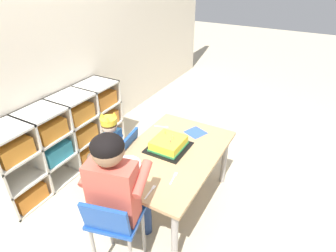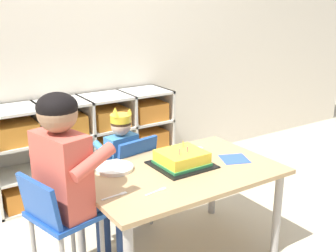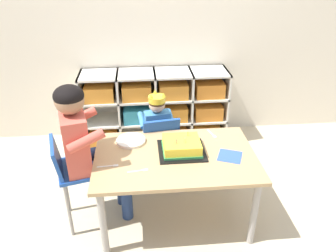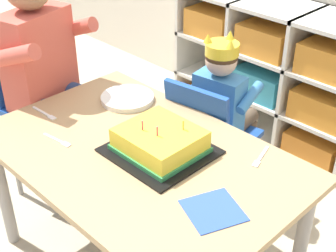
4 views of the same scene
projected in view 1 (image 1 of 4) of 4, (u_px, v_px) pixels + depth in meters
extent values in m
plane|color=beige|center=(171.00, 203.00, 2.57)|extent=(16.00, 16.00, 0.00)
cube|color=beige|center=(25.00, 19.00, 2.41)|extent=(6.88, 0.10, 2.94)
cube|color=silver|center=(51.00, 133.00, 2.89)|extent=(1.48, 0.01, 0.76)
cube|color=silver|center=(32.00, 157.00, 2.54)|extent=(0.02, 0.36, 0.76)
cube|color=silver|center=(63.00, 137.00, 2.81)|extent=(0.02, 0.36, 0.76)
cube|color=silver|center=(89.00, 121.00, 3.08)|extent=(0.02, 0.36, 0.76)
cube|color=silver|center=(110.00, 108.00, 3.36)|extent=(0.02, 0.36, 0.76)
cube|color=silver|center=(70.00, 167.00, 3.00)|extent=(1.48, 0.36, 0.02)
cube|color=silver|center=(65.00, 148.00, 2.88)|extent=(1.48, 0.36, 0.02)
cube|color=silver|center=(61.00, 127.00, 2.75)|extent=(1.48, 0.36, 0.02)
cube|color=silver|center=(55.00, 104.00, 2.62)|extent=(1.48, 0.36, 0.02)
cube|color=orange|center=(24.00, 193.00, 2.54)|extent=(0.28, 0.29, 0.15)
cube|color=orange|center=(82.00, 152.00, 3.09)|extent=(0.28, 0.29, 0.15)
cube|color=orange|center=(104.00, 136.00, 3.36)|extent=(0.28, 0.29, 0.15)
cube|color=teal|center=(51.00, 150.00, 2.69)|extent=(0.28, 0.29, 0.15)
cube|color=orange|center=(78.00, 133.00, 2.96)|extent=(0.28, 0.29, 0.15)
cube|color=orange|center=(101.00, 118.00, 3.23)|extent=(0.28, 0.29, 0.15)
cube|color=orange|center=(8.00, 149.00, 2.29)|extent=(0.28, 0.29, 0.15)
cube|color=orange|center=(45.00, 128.00, 2.56)|extent=(0.28, 0.29, 0.15)
cube|color=orange|center=(74.00, 112.00, 2.83)|extent=(0.28, 0.29, 0.15)
cube|color=orange|center=(99.00, 98.00, 3.11)|extent=(0.28, 0.29, 0.15)
cube|color=tan|center=(171.00, 154.00, 2.29)|extent=(1.13, 0.73, 0.03)
cylinder|color=#9E9993|center=(174.00, 239.00, 1.93)|extent=(0.05, 0.05, 0.54)
cylinder|color=#9E9993|center=(224.00, 160.00, 2.68)|extent=(0.05, 0.05, 0.54)
cylinder|color=#9E9993|center=(105.00, 206.00, 2.18)|extent=(0.05, 0.05, 0.54)
cylinder|color=#9E9993|center=(168.00, 142.00, 2.94)|extent=(0.05, 0.05, 0.54)
cube|color=#1E4CA8|center=(114.00, 161.00, 2.55)|extent=(0.36, 0.37, 0.03)
cube|color=#1E4CA8|center=(128.00, 150.00, 2.42)|extent=(0.30, 0.11, 0.31)
cylinder|color=gray|center=(111.00, 165.00, 2.78)|extent=(0.02, 0.02, 0.33)
cylinder|color=gray|center=(96.00, 182.00, 2.58)|extent=(0.02, 0.02, 0.33)
cylinder|color=gray|center=(135.00, 171.00, 2.70)|extent=(0.02, 0.02, 0.33)
cylinder|color=gray|center=(122.00, 189.00, 2.49)|extent=(0.02, 0.02, 0.33)
cube|color=#3D7FBC|center=(112.00, 147.00, 2.47)|extent=(0.22, 0.14, 0.29)
sphere|color=#DBB293|center=(109.00, 126.00, 2.36)|extent=(0.13, 0.13, 0.13)
ellipsoid|color=#472D19|center=(109.00, 124.00, 2.35)|extent=(0.14, 0.14, 0.10)
cylinder|color=yellow|center=(108.00, 121.00, 2.34)|extent=(0.14, 0.14, 0.05)
cone|color=yellow|center=(102.00, 115.00, 2.33)|extent=(0.04, 0.04, 0.04)
cone|color=yellow|center=(114.00, 114.00, 2.35)|extent=(0.04, 0.04, 0.04)
cone|color=yellow|center=(107.00, 120.00, 2.27)|extent=(0.04, 0.04, 0.04)
cylinder|color=brown|center=(107.00, 151.00, 2.62)|extent=(0.10, 0.22, 0.07)
cylinder|color=brown|center=(99.00, 159.00, 2.52)|extent=(0.10, 0.22, 0.07)
cylinder|color=brown|center=(100.00, 166.00, 2.75)|extent=(0.06, 0.06, 0.35)
cylinder|color=brown|center=(92.00, 174.00, 2.65)|extent=(0.06, 0.06, 0.35)
cylinder|color=#3D7FBC|center=(114.00, 133.00, 2.55)|extent=(0.07, 0.18, 0.10)
cylinder|color=#3D7FBC|center=(99.00, 148.00, 2.35)|extent=(0.07, 0.18, 0.10)
cube|color=#1E4CA8|center=(116.00, 216.00, 1.84)|extent=(0.37, 0.39, 0.03)
cube|color=#1E4CA8|center=(105.00, 220.00, 1.66)|extent=(0.13, 0.30, 0.22)
cylinder|color=gray|center=(143.00, 231.00, 2.03)|extent=(0.02, 0.02, 0.46)
cylinder|color=gray|center=(110.00, 223.00, 2.09)|extent=(0.02, 0.02, 0.46)
cylinder|color=gray|center=(94.00, 251.00, 1.89)|extent=(0.02, 0.02, 0.46)
cube|color=#D15647|center=(113.00, 192.00, 1.73)|extent=(0.23, 0.33, 0.42)
sphere|color=#997051|center=(108.00, 150.00, 1.57)|extent=(0.19, 0.19, 0.19)
ellipsoid|color=black|center=(107.00, 146.00, 1.55)|extent=(0.19, 0.19, 0.14)
cylinder|color=navy|center=(137.00, 198.00, 1.92)|extent=(0.32, 0.17, 0.10)
cylinder|color=navy|center=(113.00, 194.00, 1.96)|extent=(0.32, 0.17, 0.10)
cylinder|color=navy|center=(146.00, 210.00, 2.19)|extent=(0.08, 0.08, 0.48)
cylinder|color=navy|center=(124.00, 205.00, 2.23)|extent=(0.08, 0.08, 0.48)
cylinder|color=#D15647|center=(142.00, 179.00, 1.69)|extent=(0.26, 0.12, 0.14)
cylinder|color=#D15647|center=(91.00, 169.00, 1.77)|extent=(0.26, 0.12, 0.14)
cube|color=black|center=(168.00, 147.00, 2.34)|extent=(0.33, 0.32, 0.01)
cube|color=yellow|center=(168.00, 143.00, 2.32)|extent=(0.26, 0.23, 0.08)
cube|color=#338E4C|center=(168.00, 146.00, 2.33)|extent=(0.27, 0.25, 0.02)
cylinder|color=#E54C66|center=(173.00, 137.00, 2.29)|extent=(0.01, 0.01, 0.04)
cylinder|color=#E54C66|center=(170.00, 141.00, 2.24)|extent=(0.01, 0.01, 0.04)
cylinder|color=#EFCC4C|center=(165.00, 132.00, 2.35)|extent=(0.01, 0.01, 0.04)
cylinder|color=white|center=(127.00, 165.00, 2.13)|extent=(0.22, 0.22, 0.02)
cube|color=#3356B7|center=(196.00, 132.00, 2.54)|extent=(0.21, 0.21, 0.00)
cube|color=white|center=(159.00, 126.00, 2.64)|extent=(0.04, 0.10, 0.00)
cube|color=white|center=(166.00, 127.00, 2.62)|extent=(0.03, 0.04, 0.00)
cube|color=white|center=(172.00, 180.00, 2.00)|extent=(0.10, 0.02, 0.00)
cube|color=white|center=(176.00, 174.00, 2.05)|extent=(0.04, 0.02, 0.00)
cube|color=white|center=(148.00, 194.00, 1.88)|extent=(0.11, 0.02, 0.00)
cube|color=white|center=(154.00, 187.00, 1.94)|extent=(0.04, 0.02, 0.00)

